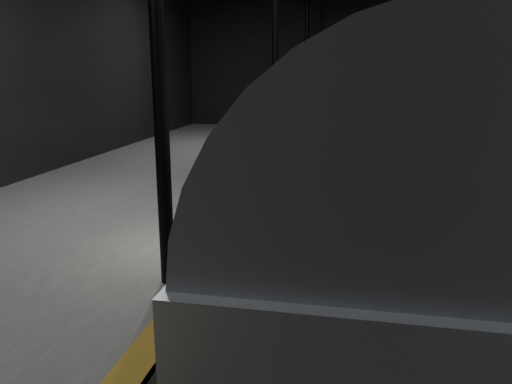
# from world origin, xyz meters

# --- Properties ---
(ground) EXTENTS (44.00, 44.00, 0.00)m
(ground) POSITION_xyz_m (0.00, 0.00, 0.00)
(ground) COLOR black
(ground) RESTS_ON ground
(platform_left) EXTENTS (9.00, 43.80, 1.00)m
(platform_left) POSITION_xyz_m (-7.50, 0.00, 0.50)
(platform_left) COLOR #4E4E4C
(platform_left) RESTS_ON ground
(tactile_strip) EXTENTS (0.50, 43.80, 0.01)m
(tactile_strip) POSITION_xyz_m (-3.25, 0.00, 1.00)
(tactile_strip) COLOR #90621A
(tactile_strip) RESTS_ON platform_left
(track) EXTENTS (2.40, 43.00, 0.24)m
(track) POSITION_xyz_m (0.00, 0.00, 0.07)
(track) COLOR #3F3328
(track) RESTS_ON ground
(train) EXTENTS (2.84, 18.92, 5.06)m
(train) POSITION_xyz_m (-0.00, -0.70, 2.82)
(train) COLOR #A4A7AC
(train) RESTS_ON ground
(woman) EXTENTS (0.60, 0.41, 1.58)m
(woman) POSITION_xyz_m (-4.25, 0.77, 1.79)
(woman) COLOR tan
(woman) RESTS_ON platform_left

